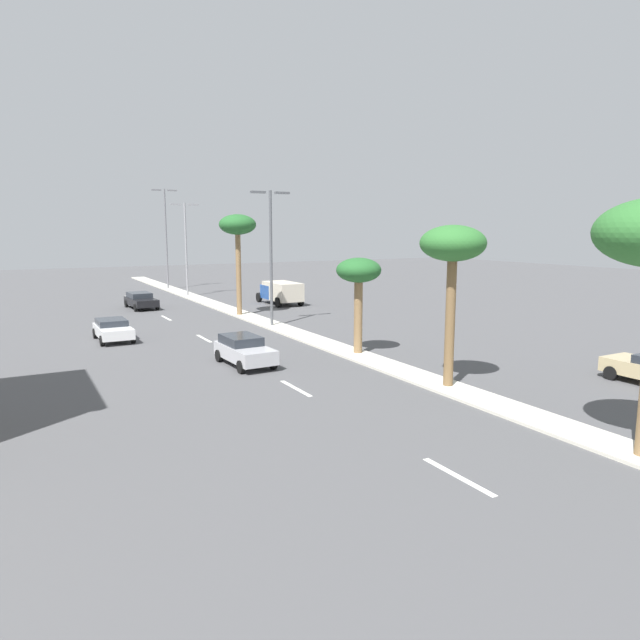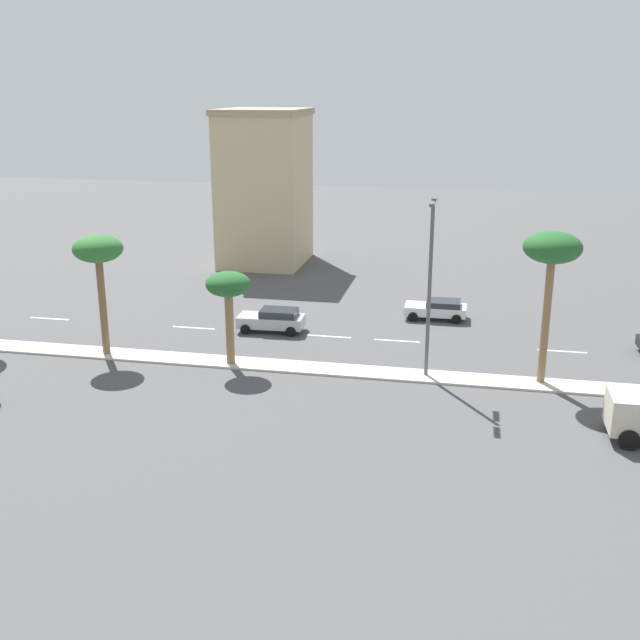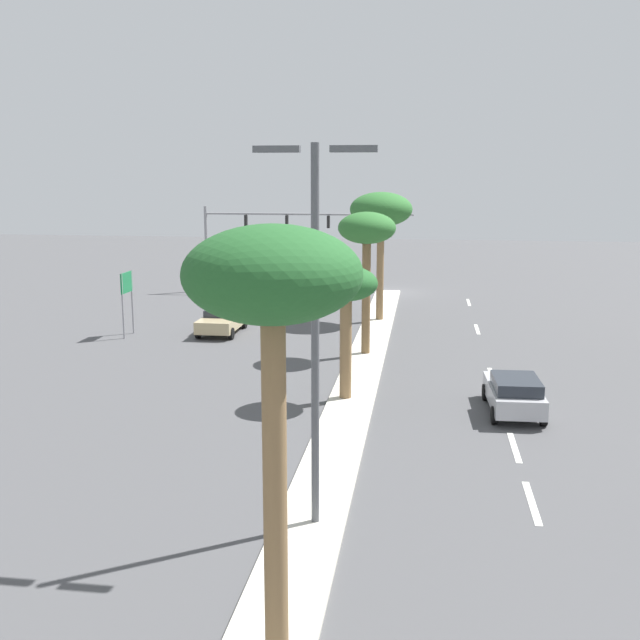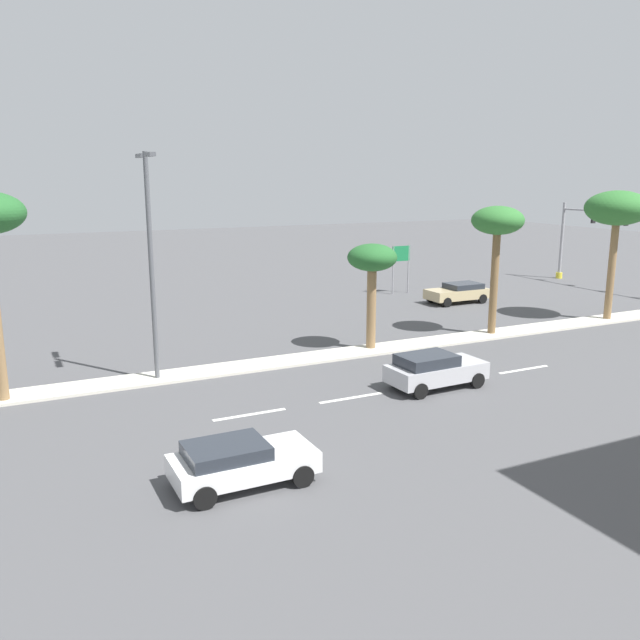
% 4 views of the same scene
% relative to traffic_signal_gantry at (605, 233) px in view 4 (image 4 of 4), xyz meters
% --- Properties ---
extents(ground_plane, '(160.00, 160.00, 0.00)m').
position_rel_traffic_signal_gantry_xyz_m(ground_plane, '(-9.34, 32.21, -4.22)').
color(ground_plane, '#4C4C4F').
extents(median_curb, '(1.80, 86.43, 0.12)m').
position_rel_traffic_signal_gantry_xyz_m(median_curb, '(-9.34, 41.81, -4.16)').
color(median_curb, beige).
rests_on(median_curb, ground).
extents(lane_stripe_near, '(0.20, 2.80, 0.01)m').
position_rel_traffic_signal_gantry_xyz_m(lane_stripe_near, '(-15.11, 21.97, -4.21)').
color(lane_stripe_near, silver).
rests_on(lane_stripe_near, ground).
extents(lane_stripe_far, '(0.20, 2.80, 0.01)m').
position_rel_traffic_signal_gantry_xyz_m(lane_stripe_far, '(-15.11, 30.81, -4.21)').
color(lane_stripe_far, silver).
rests_on(lane_stripe_far, ground).
extents(lane_stripe_rear, '(0.20, 2.80, 0.01)m').
position_rel_traffic_signal_gantry_xyz_m(lane_stripe_rear, '(-15.11, 35.05, -4.21)').
color(lane_stripe_rear, silver).
rests_on(lane_stripe_rear, ground).
extents(traffic_signal_gantry, '(15.75, 0.53, 6.41)m').
position_rel_traffic_signal_gantry_xyz_m(traffic_signal_gantry, '(0.00, 0.00, 0.00)').
color(traffic_signal_gantry, gray).
rests_on(traffic_signal_gantry, ground).
extents(directional_road_sign, '(0.10, 1.48, 3.53)m').
position_rel_traffic_signal_gantry_xyz_m(directional_road_sign, '(4.00, 16.27, -1.67)').
color(directional_road_sign, gray).
rests_on(directional_road_sign, ground).
extents(palm_tree_mid, '(3.69, 3.69, 7.61)m').
position_rel_traffic_signal_gantry_xyz_m(palm_tree_mid, '(-9.39, 10.11, 2.36)').
color(palm_tree_mid, olive).
rests_on(palm_tree_mid, median_curb).
extents(palm_tree_far, '(2.77, 2.77, 6.89)m').
position_rel_traffic_signal_gantry_xyz_m(palm_tree_far, '(-9.26, 18.88, 1.77)').
color(palm_tree_far, brown).
rests_on(palm_tree_far, median_curb).
extents(palm_tree_leading, '(2.44, 2.44, 5.21)m').
position_rel_traffic_signal_gantry_xyz_m(palm_tree_leading, '(-9.08, 26.43, 0.19)').
color(palm_tree_leading, olive).
rests_on(palm_tree_leading, median_curb).
extents(street_lamp_leading, '(2.90, 0.24, 9.38)m').
position_rel_traffic_signal_gantry_xyz_m(street_lamp_leading, '(-9.47, 37.17, 1.42)').
color(street_lamp_leading, '#515459').
rests_on(street_lamp_leading, median_curb).
extents(sedan_tan_right, '(2.06, 4.26, 1.35)m').
position_rel_traffic_signal_gantry_xyz_m(sedan_tan_right, '(-0.88, 14.72, -3.48)').
color(sedan_tan_right, tan).
rests_on(sedan_tan_right, ground).
extents(sedan_silver_center, '(2.06, 4.19, 1.46)m').
position_rel_traffic_signal_gantry_xyz_m(sedan_silver_center, '(-15.46, 27.15, -3.44)').
color(sedan_silver_center, '#B2B2B7').
rests_on(sedan_silver_center, ground).
extents(sedan_white_outboard, '(2.02, 4.05, 1.29)m').
position_rel_traffic_signal_gantry_xyz_m(sedan_white_outboard, '(-20.24, 37.18, -3.51)').
color(sedan_white_outboard, silver).
rests_on(sedan_white_outboard, ground).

